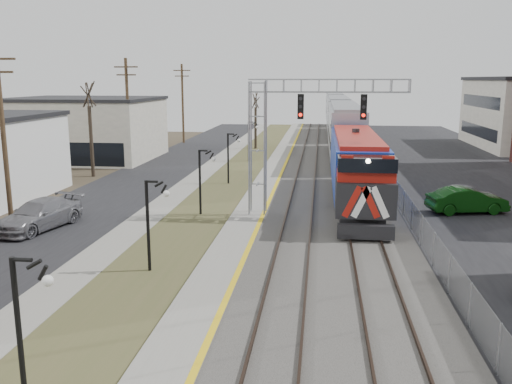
# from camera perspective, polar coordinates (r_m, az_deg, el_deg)

# --- Properties ---
(street_west) EXTENTS (7.00, 120.00, 0.04)m
(street_west) POSITION_cam_1_polar(r_m,az_deg,el_deg) (41.91, -13.79, 0.31)
(street_west) COLOR black
(street_west) RESTS_ON ground
(sidewalk) EXTENTS (2.00, 120.00, 0.08)m
(sidewalk) POSITION_cam_1_polar(r_m,az_deg,el_deg) (40.54, -7.83, 0.19)
(sidewalk) COLOR gray
(sidewalk) RESTS_ON ground
(grass_median) EXTENTS (4.00, 120.00, 0.06)m
(grass_median) POSITION_cam_1_polar(r_m,az_deg,el_deg) (39.90, -3.66, 0.08)
(grass_median) COLOR #454927
(grass_median) RESTS_ON ground
(platform) EXTENTS (2.00, 120.00, 0.24)m
(platform) POSITION_cam_1_polar(r_m,az_deg,el_deg) (39.45, 0.63, 0.10)
(platform) COLOR gray
(platform) RESTS_ON ground
(ballast_bed) EXTENTS (8.00, 120.00, 0.20)m
(ballast_bed) POSITION_cam_1_polar(r_m,az_deg,el_deg) (39.24, 7.91, -0.11)
(ballast_bed) COLOR #595651
(ballast_bed) RESTS_ON ground
(parking_lot) EXTENTS (16.00, 120.00, 0.04)m
(parking_lot) POSITION_cam_1_polar(r_m,az_deg,el_deg) (41.29, 24.79, -0.62)
(parking_lot) COLOR black
(parking_lot) RESTS_ON ground
(platform_edge) EXTENTS (0.24, 120.00, 0.01)m
(platform_edge) POSITION_cam_1_polar(r_m,az_deg,el_deg) (39.34, 1.91, 0.25)
(platform_edge) COLOR gold
(platform_edge) RESTS_ON platform
(track_near) EXTENTS (1.58, 120.00, 0.15)m
(track_near) POSITION_cam_1_polar(r_m,az_deg,el_deg) (39.21, 4.99, 0.21)
(track_near) COLOR #2D2119
(track_near) RESTS_ON ballast_bed
(track_far) EXTENTS (1.58, 120.00, 0.15)m
(track_far) POSITION_cam_1_polar(r_m,az_deg,el_deg) (39.26, 10.10, 0.09)
(track_far) COLOR #2D2119
(track_far) RESTS_ON ballast_bed
(train) EXTENTS (3.00, 85.85, 5.33)m
(train) POSITION_cam_1_polar(r_m,az_deg,el_deg) (71.01, 8.79, 7.46)
(train) COLOR #1331A2
(train) RESTS_ON ground
(signal_gantry) EXTENTS (9.00, 1.07, 8.15)m
(signal_gantry) POSITION_cam_1_polar(r_m,az_deg,el_deg) (31.56, 3.30, 7.18)
(signal_gantry) COLOR gray
(signal_gantry) RESTS_ON ground
(lampposts) EXTENTS (0.14, 62.14, 4.00)m
(lampposts) POSITION_cam_1_polar(r_m,az_deg,el_deg) (23.65, -11.09, -3.42)
(lampposts) COLOR black
(lampposts) RESTS_ON ground
(utility_poles) EXTENTS (0.28, 80.28, 10.00)m
(utility_poles) POSITION_cam_1_polar(r_m,az_deg,el_deg) (33.60, -25.05, 5.37)
(utility_poles) COLOR #4C3823
(utility_poles) RESTS_ON ground
(fence) EXTENTS (0.04, 120.00, 1.60)m
(fence) POSITION_cam_1_polar(r_m,az_deg,el_deg) (39.42, 14.05, 0.74)
(fence) COLOR gray
(fence) RESTS_ON ground
(bare_trees) EXTENTS (12.30, 42.30, 5.95)m
(bare_trees) POSITION_cam_1_polar(r_m,az_deg,el_deg) (45.51, -13.61, 4.63)
(bare_trees) COLOR #382D23
(bare_trees) RESTS_ON ground
(car_lot_e) EXTENTS (3.88, 1.66, 1.31)m
(car_lot_e) POSITION_cam_1_polar(r_m,az_deg,el_deg) (38.45, 21.33, -0.22)
(car_lot_e) COLOR slate
(car_lot_e) RESTS_ON ground
(car_lot_f) EXTENTS (5.01, 2.63, 1.57)m
(car_lot_f) POSITION_cam_1_polar(r_m,az_deg,el_deg) (35.68, 21.32, -0.88)
(car_lot_f) COLOR #0B370C
(car_lot_f) RESTS_ON ground
(car_street_b) EXTENTS (3.49, 5.85, 1.59)m
(car_street_b) POSITION_cam_1_polar(r_m,az_deg,el_deg) (32.02, -21.84, -2.29)
(car_street_b) COLOR slate
(car_street_b) RESTS_ON ground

